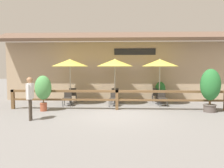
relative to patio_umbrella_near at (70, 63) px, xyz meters
The scene contains 19 objects.
ground_plane 4.40m from the patio_umbrella_near, 45.16° to the right, with size 60.00×60.00×0.00m, color slate.
building_facade 3.02m from the patio_umbrella_near, 28.58° to the left, with size 14.28×1.49×4.23m.
patio_railing 3.49m from the patio_umbrella_near, 31.34° to the right, with size 10.40×0.14×0.95m.
patio_umbrella_near is the anchor object (origin of this frame).
dining_table_near 1.70m from the patio_umbrella_near, 26.57° to the right, with size 0.80×0.80×0.75m.
chair_near_streetside 1.94m from the patio_umbrella_near, 90.96° to the right, with size 0.43×0.43×0.84m.
chair_near_wallside 1.94m from the patio_umbrella_near, 90.25° to the left, with size 0.48×0.48×0.84m.
patio_umbrella_middle 2.49m from the patio_umbrella_near, ahead, with size 2.02×2.02×2.54m.
dining_table_middle 3.02m from the patio_umbrella_near, ahead, with size 0.80×0.80×0.75m.
chair_middle_streetside 3.14m from the patio_umbrella_near, 14.82° to the right, with size 0.49×0.49×0.84m.
chair_middle_wallside 3.17m from the patio_umbrella_near, 15.83° to the left, with size 0.42×0.42×0.84m.
patio_umbrella_far 4.99m from the patio_umbrella_near, ahead, with size 2.02×2.02×2.54m.
dining_table_far 5.27m from the patio_umbrella_near, ahead, with size 0.80×0.80×0.75m.
chair_far_streetside 5.37m from the patio_umbrella_near, ahead, with size 0.46×0.46×0.84m.
chair_far_wallside 5.30m from the patio_umbrella_near, ahead, with size 0.43×0.43×0.84m.
potted_plant_corner_fern 2.55m from the patio_umbrella_near, 110.66° to the right, with size 0.77×0.69×1.67m.
potted_plant_entrance_palm 7.27m from the patio_umbrella_near, 15.91° to the right, with size 0.90×0.81×1.98m.
potted_plant_small_flowering 5.48m from the patio_umbrella_near, ahead, with size 0.61×0.55×1.21m.
pedestrian 4.13m from the patio_umbrella_near, 99.29° to the right, with size 0.29×0.58×1.67m.
Camera 1 is at (0.22, -9.38, 2.02)m, focal length 35.00 mm.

